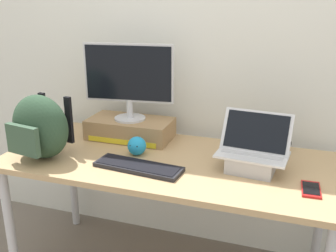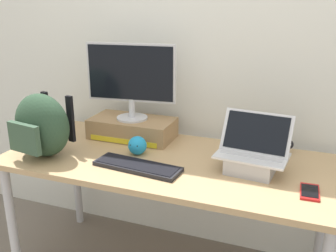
# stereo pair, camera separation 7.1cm
# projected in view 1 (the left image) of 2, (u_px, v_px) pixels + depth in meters

# --- Properties ---
(back_wall) EXTENTS (7.00, 0.10, 2.60)m
(back_wall) POSITION_uv_depth(u_px,v_px,m) (194.00, 40.00, 2.29)
(back_wall) COLOR silver
(back_wall) RESTS_ON ground
(desk) EXTENTS (1.72, 0.75, 0.74)m
(desk) POSITION_uv_depth(u_px,v_px,m) (168.00, 171.00, 2.07)
(desk) COLOR tan
(desk) RESTS_ON ground
(toner_box_yellow) EXTENTS (0.49, 0.26, 0.12)m
(toner_box_yellow) POSITION_uv_depth(u_px,v_px,m) (130.00, 129.00, 2.32)
(toner_box_yellow) COLOR #9E7A51
(toner_box_yellow) RESTS_ON desk
(desktop_monitor) EXTENTS (0.52, 0.18, 0.44)m
(desktop_monitor) POSITION_uv_depth(u_px,v_px,m) (129.00, 79.00, 2.22)
(desktop_monitor) COLOR silver
(desktop_monitor) RESTS_ON toner_box_yellow
(open_laptop) EXTENTS (0.35, 0.24, 0.27)m
(open_laptop) POSITION_uv_depth(u_px,v_px,m) (253.00, 157.00, 1.90)
(open_laptop) COLOR #ADADB2
(open_laptop) RESTS_ON desk
(external_keyboard) EXTENTS (0.45, 0.18, 0.02)m
(external_keyboard) POSITION_uv_depth(u_px,v_px,m) (138.00, 167.00, 1.92)
(external_keyboard) COLOR black
(external_keyboard) RESTS_ON desk
(messenger_backpack) EXTENTS (0.36, 0.29, 0.34)m
(messenger_backpack) POSITION_uv_depth(u_px,v_px,m) (40.00, 127.00, 2.01)
(messenger_backpack) COLOR #28422D
(messenger_backpack) RESTS_ON desk
(coffee_mug) EXTENTS (0.13, 0.08, 0.09)m
(coffee_mug) POSITION_uv_depth(u_px,v_px,m) (276.00, 142.00, 2.15)
(coffee_mug) COLOR black
(coffee_mug) RESTS_ON desk
(cell_phone) EXTENTS (0.09, 0.15, 0.01)m
(cell_phone) POSITION_uv_depth(u_px,v_px,m) (311.00, 189.00, 1.71)
(cell_phone) COLOR red
(cell_phone) RESTS_ON desk
(plush_toy) EXTENTS (0.10, 0.10, 0.10)m
(plush_toy) POSITION_uv_depth(u_px,v_px,m) (137.00, 146.00, 2.08)
(plush_toy) COLOR #2393CC
(plush_toy) RESTS_ON desk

